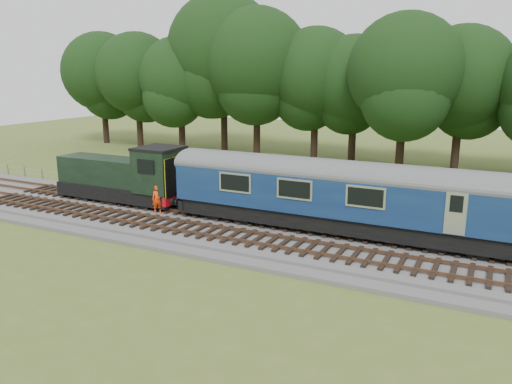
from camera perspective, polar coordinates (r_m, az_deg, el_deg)
The scene contains 9 objects.
ground at distance 27.23m, azimuth -2.30°, elevation -4.60°, with size 120.00×120.00×0.00m, color #4E6725.
ballast at distance 27.17m, azimuth -2.30°, elevation -4.25°, with size 70.00×7.00×0.35m, color #4C4C4F.
track_north at distance 28.28m, azimuth -0.94°, elevation -3.01°, with size 67.20×2.40×0.21m.
track_south at distance 25.78m, azimuth -4.02°, elevation -4.72°, with size 67.20×2.40×0.21m.
fence at distance 31.07m, azimuth 1.69°, elevation -2.28°, with size 64.00×0.12×1.00m, color #6B6054, non-canonical shape.
tree_line at distance 47.14m, azimuth 10.66°, elevation 3.00°, with size 70.00×8.00×18.00m, color black, non-canonical shape.
dmu_railcar at distance 25.82m, azimuth 9.31°, elevation 0.22°, with size 18.05×2.86×3.88m.
shunter_loco at distance 32.74m, azimuth -14.68°, elevation 1.66°, with size 8.91×2.60×3.38m.
worker at distance 29.86m, azimuth -11.21°, elevation -0.83°, with size 0.61×0.40×1.68m, color #FC430D.
Camera 1 is at (12.48, -22.65, 8.52)m, focal length 35.00 mm.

